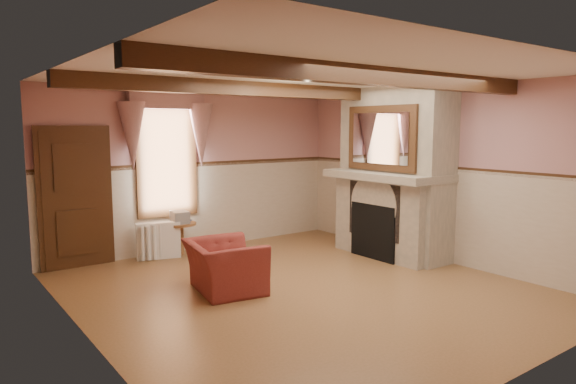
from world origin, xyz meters
TOP-DOWN VIEW (x-y plane):
  - floor at (0.00, 0.00)m, footprint 5.50×6.00m
  - ceiling at (0.00, 0.00)m, footprint 5.50×6.00m
  - wall_back at (0.00, 3.00)m, footprint 5.50×0.02m
  - wall_front at (0.00, -3.00)m, footprint 5.50×0.02m
  - wall_left at (-2.75, 0.00)m, footprint 0.02×6.00m
  - wall_right at (2.75, 0.00)m, footprint 0.02×6.00m
  - wainscot at (0.00, 0.00)m, footprint 5.50×6.00m
  - chair_rail at (0.00, 0.00)m, footprint 5.50×6.00m
  - firebox at (2.00, 0.60)m, footprint 0.20×0.95m
  - armchair at (-0.86, 0.57)m, footprint 1.05×1.16m
  - side_table at (-0.49, 2.70)m, footprint 0.63×0.63m
  - book_stack at (-0.51, 2.69)m, footprint 0.30×0.35m
  - radiator at (-0.90, 2.70)m, footprint 0.72×0.36m
  - bowl at (2.24, 0.63)m, footprint 0.36×0.36m
  - mantel_clock at (2.24, 1.28)m, footprint 0.14×0.24m
  - oil_lamp at (2.24, 1.24)m, footprint 0.11×0.11m
  - candle_red at (2.24, 0.19)m, footprint 0.06×0.06m
  - jar_yellow at (2.24, 0.35)m, footprint 0.06×0.06m
  - fireplace at (2.42, 0.60)m, footprint 0.85×2.00m
  - mantel at (2.24, 0.60)m, footprint 1.05×2.05m
  - overmantel_mirror at (2.06, 0.60)m, footprint 0.06×1.44m
  - door at (-2.10, 2.94)m, footprint 1.10×0.10m
  - window at (-0.60, 2.97)m, footprint 1.06×0.08m
  - window_drapes at (-0.60, 2.88)m, footprint 1.30×0.14m
  - ceiling_beam_front at (0.00, -1.20)m, footprint 5.50×0.18m
  - ceiling_beam_back at (0.00, 1.20)m, footprint 5.50×0.18m

SIDE VIEW (x-z plane):
  - floor at x=0.00m, z-range -0.01..0.01m
  - side_table at x=-0.49m, z-range 0.00..0.55m
  - radiator at x=-0.90m, z-range 0.00..0.60m
  - armchair at x=-0.86m, z-range 0.00..0.67m
  - firebox at x=2.00m, z-range 0.00..0.90m
  - book_stack at x=-0.51m, z-range 0.55..0.75m
  - wainscot at x=0.00m, z-range 0.00..1.50m
  - door at x=-2.10m, z-range 0.00..2.10m
  - mantel at x=2.24m, z-range 1.30..1.42m
  - wall_back at x=0.00m, z-range 0.00..2.80m
  - wall_front at x=0.00m, z-range 0.00..2.80m
  - wall_left at x=-2.75m, z-range 0.00..2.80m
  - wall_right at x=2.75m, z-range 0.00..2.80m
  - fireplace at x=2.42m, z-range 0.00..2.80m
  - bowl at x=2.24m, z-range 1.42..1.51m
  - jar_yellow at x=2.24m, z-range 1.42..1.54m
  - chair_rail at x=0.00m, z-range 1.46..1.54m
  - candle_red at x=2.24m, z-range 1.42..1.58m
  - mantel_clock at x=2.24m, z-range 1.42..1.62m
  - oil_lamp at x=2.24m, z-range 1.42..1.70m
  - window at x=-0.60m, z-range 0.64..2.66m
  - overmantel_mirror at x=2.06m, z-range 1.45..2.49m
  - window_drapes at x=-0.60m, z-range 1.55..2.95m
  - ceiling_beam_front at x=0.00m, z-range 2.60..2.80m
  - ceiling_beam_back at x=0.00m, z-range 2.60..2.80m
  - ceiling at x=0.00m, z-range 2.79..2.80m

